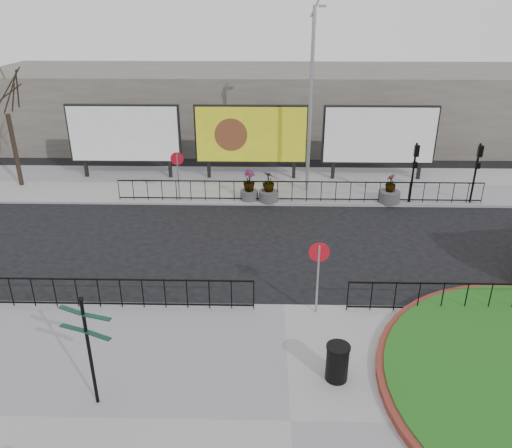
{
  "coord_description": "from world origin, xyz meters",
  "views": [
    {
      "loc": [
        -0.61,
        -13.94,
        9.22
      ],
      "look_at": [
        -0.99,
        2.39,
        1.95
      ],
      "focal_mm": 35.0,
      "sensor_mm": 36.0,
      "label": 1
    }
  ],
  "objects_px": {
    "litter_bin": "(337,362)",
    "planter_c": "(389,193)",
    "planter_b": "(269,190)",
    "fingerpost_sign": "(88,341)",
    "billboard_mid": "(251,135)",
    "lamp_post": "(311,100)",
    "planter_a": "(249,188)"
  },
  "relations": [
    {
      "from": "litter_bin",
      "to": "planter_c",
      "type": "xyz_separation_m",
      "value": [
        4.21,
        12.9,
        -0.06
      ]
    },
    {
      "from": "planter_c",
      "to": "litter_bin",
      "type": "bearing_deg",
      "value": -108.06
    },
    {
      "from": "fingerpost_sign",
      "to": "planter_b",
      "type": "xyz_separation_m",
      "value": [
        4.26,
        13.88,
        -1.29
      ]
    },
    {
      "from": "planter_a",
      "to": "litter_bin",
      "type": "bearing_deg",
      "value": -78.04
    },
    {
      "from": "billboard_mid",
      "to": "planter_b",
      "type": "bearing_deg",
      "value": -74.65
    },
    {
      "from": "planter_b",
      "to": "litter_bin",
      "type": "bearing_deg",
      "value": -82.13
    },
    {
      "from": "planter_a",
      "to": "planter_b",
      "type": "bearing_deg",
      "value": -8.91
    },
    {
      "from": "planter_c",
      "to": "fingerpost_sign",
      "type": "bearing_deg",
      "value": -126.44
    },
    {
      "from": "billboard_mid",
      "to": "fingerpost_sign",
      "type": "xyz_separation_m",
      "value": [
        -3.28,
        -17.45,
        -0.63
      ]
    },
    {
      "from": "fingerpost_sign",
      "to": "litter_bin",
      "type": "relative_size",
      "value": 2.92
    },
    {
      "from": "planter_b",
      "to": "planter_c",
      "type": "height_order",
      "value": "planter_b"
    },
    {
      "from": "litter_bin",
      "to": "planter_b",
      "type": "bearing_deg",
      "value": 97.87
    },
    {
      "from": "fingerpost_sign",
      "to": "planter_c",
      "type": "distance_m",
      "value": 17.31
    },
    {
      "from": "fingerpost_sign",
      "to": "planter_c",
      "type": "xyz_separation_m",
      "value": [
        10.25,
        13.88,
        -1.38
      ]
    },
    {
      "from": "lamp_post",
      "to": "fingerpost_sign",
      "type": "height_order",
      "value": "lamp_post"
    },
    {
      "from": "planter_b",
      "to": "planter_c",
      "type": "bearing_deg",
      "value": -0.0
    },
    {
      "from": "lamp_post",
      "to": "planter_c",
      "type": "height_order",
      "value": "lamp_post"
    },
    {
      "from": "planter_a",
      "to": "planter_c",
      "type": "height_order",
      "value": "planter_a"
    },
    {
      "from": "fingerpost_sign",
      "to": "litter_bin",
      "type": "distance_m",
      "value": 6.26
    },
    {
      "from": "planter_b",
      "to": "planter_c",
      "type": "xyz_separation_m",
      "value": [
        5.99,
        -0.0,
        -0.09
      ]
    },
    {
      "from": "planter_a",
      "to": "planter_c",
      "type": "bearing_deg",
      "value": -1.26
    },
    {
      "from": "litter_bin",
      "to": "planter_a",
      "type": "distance_m",
      "value": 13.34
    },
    {
      "from": "fingerpost_sign",
      "to": "planter_b",
      "type": "bearing_deg",
      "value": 97.65
    },
    {
      "from": "litter_bin",
      "to": "planter_b",
      "type": "height_order",
      "value": "planter_b"
    },
    {
      "from": "litter_bin",
      "to": "fingerpost_sign",
      "type": "bearing_deg",
      "value": -170.76
    },
    {
      "from": "lamp_post",
      "to": "litter_bin",
      "type": "bearing_deg",
      "value": -90.96
    },
    {
      "from": "fingerpost_sign",
      "to": "planter_b",
      "type": "relative_size",
      "value": 2.01
    },
    {
      "from": "billboard_mid",
      "to": "planter_c",
      "type": "relative_size",
      "value": 4.27
    },
    {
      "from": "lamp_post",
      "to": "litter_bin",
      "type": "distance_m",
      "value": 15.09
    },
    {
      "from": "fingerpost_sign",
      "to": "litter_bin",
      "type": "xyz_separation_m",
      "value": [
        6.04,
        0.98,
        -1.32
      ]
    },
    {
      "from": "litter_bin",
      "to": "lamp_post",
      "type": "bearing_deg",
      "value": 89.04
    },
    {
      "from": "lamp_post",
      "to": "fingerpost_sign",
      "type": "relative_size",
      "value": 3.02
    }
  ]
}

